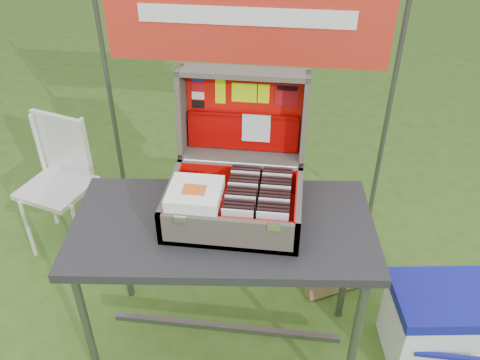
# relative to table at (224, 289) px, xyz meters

# --- Properties ---
(ground) EXTENTS (80.00, 80.00, 0.00)m
(ground) POSITION_rel_table_xyz_m (-0.04, 0.06, -0.40)
(ground) COLOR #325A14
(ground) RESTS_ON ground
(table) EXTENTS (1.32, 0.76, 0.79)m
(table) POSITION_rel_table_xyz_m (0.00, 0.00, 0.00)
(table) COLOR #262628
(table) RESTS_ON ground
(table_top) EXTENTS (1.32, 0.76, 0.04)m
(table_top) POSITION_rel_table_xyz_m (0.00, 0.00, 0.38)
(table_top) COLOR #262628
(table_top) RESTS_ON ground
(table_leg_fl) EXTENTS (0.04, 0.04, 0.75)m
(table_leg_fl) POSITION_rel_table_xyz_m (-0.57, -0.26, -0.02)
(table_leg_fl) COLOR #59595B
(table_leg_fl) RESTS_ON ground
(table_leg_fr) EXTENTS (0.04, 0.04, 0.75)m
(table_leg_fr) POSITION_rel_table_xyz_m (0.57, -0.26, -0.02)
(table_leg_fr) COLOR #59595B
(table_leg_fr) RESTS_ON ground
(table_leg_bl) EXTENTS (0.04, 0.04, 0.75)m
(table_leg_bl) POSITION_rel_table_xyz_m (-0.57, 0.26, -0.02)
(table_leg_bl) COLOR #59595B
(table_leg_bl) RESTS_ON ground
(table_leg_br) EXTENTS (0.04, 0.04, 0.75)m
(table_leg_br) POSITION_rel_table_xyz_m (0.57, 0.26, -0.02)
(table_leg_br) COLOR #59595B
(table_leg_br) RESTS_ON ground
(table_brace) EXTENTS (1.11, 0.03, 0.03)m
(table_brace) POSITION_rel_table_xyz_m (0.00, 0.00, -0.28)
(table_brace) COLOR #59595B
(table_brace) RESTS_ON ground
(suitcase) EXTENTS (0.55, 0.56, 0.53)m
(suitcase) POSITION_rel_table_xyz_m (0.04, 0.09, 0.66)
(suitcase) COLOR #5E574C
(suitcase) RESTS_ON table
(suitcase_base_bottom) EXTENTS (0.55, 0.40, 0.02)m
(suitcase_base_bottom) POSITION_rel_table_xyz_m (0.04, 0.03, 0.41)
(suitcase_base_bottom) COLOR #5E574C
(suitcase_base_bottom) RESTS_ON table_top
(suitcase_base_wall_front) EXTENTS (0.55, 0.02, 0.15)m
(suitcase_base_wall_front) POSITION_rel_table_xyz_m (0.04, -0.15, 0.47)
(suitcase_base_wall_front) COLOR #5E574C
(suitcase_base_wall_front) RESTS_ON table_top
(suitcase_base_wall_back) EXTENTS (0.55, 0.02, 0.15)m
(suitcase_base_wall_back) POSITION_rel_table_xyz_m (0.04, 0.22, 0.47)
(suitcase_base_wall_back) COLOR #5E574C
(suitcase_base_wall_back) RESTS_ON table_top
(suitcase_base_wall_left) EXTENTS (0.02, 0.40, 0.15)m
(suitcase_base_wall_left) POSITION_rel_table_xyz_m (-0.22, 0.03, 0.47)
(suitcase_base_wall_left) COLOR #5E574C
(suitcase_base_wall_left) RESTS_ON table_top
(suitcase_base_wall_right) EXTENTS (0.02, 0.40, 0.15)m
(suitcase_base_wall_right) POSITION_rel_table_xyz_m (0.31, 0.03, 0.47)
(suitcase_base_wall_right) COLOR #5E574C
(suitcase_base_wall_right) RESTS_ON table_top
(suitcase_liner_floor) EXTENTS (0.51, 0.35, 0.01)m
(suitcase_liner_floor) POSITION_rel_table_xyz_m (0.04, 0.03, 0.42)
(suitcase_liner_floor) COLOR red
(suitcase_liner_floor) RESTS_ON suitcase_base_bottom
(suitcase_latch_left) EXTENTS (0.05, 0.01, 0.03)m
(suitcase_latch_left) POSITION_rel_table_xyz_m (-0.14, -0.16, 0.53)
(suitcase_latch_left) COLOR silver
(suitcase_latch_left) RESTS_ON suitcase_base_wall_front
(suitcase_latch_right) EXTENTS (0.05, 0.01, 0.03)m
(suitcase_latch_right) POSITION_rel_table_xyz_m (0.22, -0.16, 0.53)
(suitcase_latch_right) COLOR silver
(suitcase_latch_right) RESTS_ON suitcase_base_wall_front
(suitcase_hinge) EXTENTS (0.50, 0.02, 0.02)m
(suitcase_hinge) POSITION_rel_table_xyz_m (0.04, 0.23, 0.54)
(suitcase_hinge) COLOR silver
(suitcase_hinge) RESTS_ON suitcase_base_wall_back
(suitcase_lid_back) EXTENTS (0.55, 0.07, 0.40)m
(suitcase_lid_back) POSITION_rel_table_xyz_m (0.04, 0.39, 0.72)
(suitcase_lid_back) COLOR #5E574C
(suitcase_lid_back) RESTS_ON suitcase_base_wall_back
(suitcase_lid_rim_far) EXTENTS (0.55, 0.15, 0.04)m
(suitcase_lid_rim_far) POSITION_rel_table_xyz_m (0.04, 0.35, 0.92)
(suitcase_lid_rim_far) COLOR #5E574C
(suitcase_lid_rim_far) RESTS_ON suitcase_lid_back
(suitcase_lid_rim_near) EXTENTS (0.55, 0.15, 0.04)m
(suitcase_lid_rim_near) POSITION_rel_table_xyz_m (0.04, 0.31, 0.55)
(suitcase_lid_rim_near) COLOR #5E574C
(suitcase_lid_rim_near) RESTS_ON suitcase_lid_back
(suitcase_lid_rim_left) EXTENTS (0.02, 0.19, 0.41)m
(suitcase_lid_rim_left) POSITION_rel_table_xyz_m (-0.22, 0.33, 0.73)
(suitcase_lid_rim_left) COLOR #5E574C
(suitcase_lid_rim_left) RESTS_ON suitcase_lid_back
(suitcase_lid_rim_right) EXTENTS (0.02, 0.19, 0.41)m
(suitcase_lid_rim_right) POSITION_rel_table_xyz_m (0.31, 0.33, 0.73)
(suitcase_lid_rim_right) COLOR #5E574C
(suitcase_lid_rim_right) RESTS_ON suitcase_lid_back
(suitcase_lid_liner) EXTENTS (0.51, 0.05, 0.35)m
(suitcase_lid_liner) POSITION_rel_table_xyz_m (0.04, 0.38, 0.73)
(suitcase_lid_liner) COLOR red
(suitcase_lid_liner) RESTS_ON suitcase_lid_back
(suitcase_liner_wall_front) EXTENTS (0.51, 0.01, 0.13)m
(suitcase_liner_wall_front) POSITION_rel_table_xyz_m (0.04, -0.14, 0.48)
(suitcase_liner_wall_front) COLOR red
(suitcase_liner_wall_front) RESTS_ON suitcase_base_bottom
(suitcase_liner_wall_back) EXTENTS (0.51, 0.01, 0.13)m
(suitcase_liner_wall_back) POSITION_rel_table_xyz_m (0.04, 0.21, 0.48)
(suitcase_liner_wall_back) COLOR red
(suitcase_liner_wall_back) RESTS_ON suitcase_base_bottom
(suitcase_liner_wall_left) EXTENTS (0.01, 0.35, 0.13)m
(suitcase_liner_wall_left) POSITION_rel_table_xyz_m (-0.21, 0.03, 0.48)
(suitcase_liner_wall_left) COLOR red
(suitcase_liner_wall_left) RESTS_ON suitcase_base_bottom
(suitcase_liner_wall_right) EXTENTS (0.01, 0.35, 0.13)m
(suitcase_liner_wall_right) POSITION_rel_table_xyz_m (0.29, 0.03, 0.48)
(suitcase_liner_wall_right) COLOR red
(suitcase_liner_wall_right) RESTS_ON suitcase_base_bottom
(suitcase_lid_pocket) EXTENTS (0.49, 0.05, 0.16)m
(suitcase_lid_pocket) POSITION_rel_table_xyz_m (0.04, 0.35, 0.64)
(suitcase_lid_pocket) COLOR #940301
(suitcase_lid_pocket) RESTS_ON suitcase_lid_liner
(suitcase_pocket_edge) EXTENTS (0.48, 0.02, 0.02)m
(suitcase_pocket_edge) POSITION_rel_table_xyz_m (0.04, 0.35, 0.72)
(suitcase_pocket_edge) COLOR #940301
(suitcase_pocket_edge) RESTS_ON suitcase_lid_pocket
(suitcase_pocket_cd) EXTENTS (0.12, 0.02, 0.12)m
(suitcase_pocket_cd) POSITION_rel_table_xyz_m (0.10, 0.33, 0.67)
(suitcase_pocket_cd) COLOR silver
(suitcase_pocket_cd) RESTS_ON suitcase_lid_pocket
(lid_sticker_cc_a) EXTENTS (0.05, 0.01, 0.03)m
(lid_sticker_cc_a) POSITION_rel_table_xyz_m (-0.16, 0.39, 0.87)
(lid_sticker_cc_a) COLOR #1933B2
(lid_sticker_cc_a) RESTS_ON suitcase_lid_liner
(lid_sticker_cc_b) EXTENTS (0.05, 0.01, 0.03)m
(lid_sticker_cc_b) POSITION_rel_table_xyz_m (-0.16, 0.38, 0.83)
(lid_sticker_cc_b) COLOR #AA0E15
(lid_sticker_cc_b) RESTS_ON suitcase_lid_liner
(lid_sticker_cc_c) EXTENTS (0.05, 0.01, 0.03)m
(lid_sticker_cc_c) POSITION_rel_table_xyz_m (-0.16, 0.38, 0.79)
(lid_sticker_cc_c) COLOR white
(lid_sticker_cc_c) RESTS_ON suitcase_lid_liner
(lid_sticker_cc_d) EXTENTS (0.05, 0.01, 0.03)m
(lid_sticker_cc_d) POSITION_rel_table_xyz_m (-0.16, 0.37, 0.75)
(lid_sticker_cc_d) COLOR black
(lid_sticker_cc_d) RESTS_ON suitcase_lid_liner
(lid_card_neon_tall) EXTENTS (0.04, 0.02, 0.11)m
(lid_card_neon_tall) POSITION_rel_table_xyz_m (-0.06, 0.38, 0.81)
(lid_card_neon_tall) COLOR #BAE504
(lid_card_neon_tall) RESTS_ON suitcase_lid_liner
(lid_card_neon_main) EXTENTS (0.11, 0.01, 0.08)m
(lid_card_neon_main) POSITION_rel_table_xyz_m (0.04, 0.38, 0.81)
(lid_card_neon_main) COLOR #BAE504
(lid_card_neon_main) RESTS_ON suitcase_lid_liner
(lid_card_neon_small) EXTENTS (0.05, 0.01, 0.08)m
(lid_card_neon_small) POSITION_rel_table_xyz_m (0.13, 0.38, 0.81)
(lid_card_neon_small) COLOR #BAE504
(lid_card_neon_small) RESTS_ON suitcase_lid_liner
(lid_sticker_band) EXTENTS (0.10, 0.01, 0.10)m
(lid_sticker_band) POSITION_rel_table_xyz_m (0.23, 0.38, 0.81)
(lid_sticker_band) COLOR #AA0E15
(lid_sticker_band) RESTS_ON suitcase_lid_liner
(lid_sticker_band_bar) EXTENTS (0.09, 0.01, 0.02)m
(lid_sticker_band_bar) POSITION_rel_table_xyz_m (0.23, 0.38, 0.84)
(lid_sticker_band_bar) COLOR black
(lid_sticker_band_bar) RESTS_ON suitcase_lid_liner
(cd_left_0) EXTENTS (0.12, 0.01, 0.14)m
(cd_left_0) POSITION_rel_table_xyz_m (0.08, -0.12, 0.49)
(cd_left_0) COLOR silver
(cd_left_0) RESTS_ON suitcase_liner_floor
(cd_left_1) EXTENTS (0.12, 0.01, 0.14)m
(cd_left_1) POSITION_rel_table_xyz_m (0.08, -0.10, 0.49)
(cd_left_1) COLOR black
(cd_left_1) RESTS_ON suitcase_liner_floor
(cd_left_2) EXTENTS (0.12, 0.01, 0.14)m
(cd_left_2) POSITION_rel_table_xyz_m (0.08, -0.07, 0.49)
(cd_left_2) COLOR black
(cd_left_2) RESTS_ON suitcase_liner_floor
(cd_left_3) EXTENTS (0.12, 0.01, 0.14)m
(cd_left_3) POSITION_rel_table_xyz_m (0.08, -0.05, 0.49)
(cd_left_3) COLOR black
(cd_left_3) RESTS_ON suitcase_liner_floor
(cd_left_4) EXTENTS (0.12, 0.01, 0.14)m
(cd_left_4) POSITION_rel_table_xyz_m (0.08, -0.03, 0.49)
(cd_left_4) COLOR silver
(cd_left_4) RESTS_ON suitcase_liner_floor
(cd_left_5) EXTENTS (0.12, 0.01, 0.14)m
(cd_left_5) POSITION_rel_table_xyz_m (0.08, -0.01, 0.49)
(cd_left_5) COLOR black
(cd_left_5) RESTS_ON suitcase_liner_floor
(cd_left_6) EXTENTS (0.12, 0.01, 0.14)m
(cd_left_6) POSITION_rel_table_xyz_m (0.08, 0.01, 0.49)
(cd_left_6) COLOR black
(cd_left_6) RESTS_ON suitcase_liner_floor
(cd_left_7) EXTENTS (0.12, 0.01, 0.14)m
(cd_left_7) POSITION_rel_table_xyz_m (0.08, 0.03, 0.49)
(cd_left_7) COLOR black
(cd_left_7) RESTS_ON suitcase_liner_floor
(cd_left_8) EXTENTS (0.12, 0.01, 0.14)m
(cd_left_8) POSITION_rel_table_xyz_m (0.08, 0.06, 0.49)
(cd_left_8) COLOR silver
(cd_left_8) RESTS_ON suitcase_liner_floor
(cd_left_9) EXTENTS (0.12, 0.01, 0.14)m
(cd_left_9) POSITION_rel_table_xyz_m (0.08, 0.08, 0.49)
(cd_left_9) COLOR black
(cd_left_9) RESTS_ON suitcase_liner_floor
(cd_left_10) EXTENTS (0.12, 0.01, 0.14)m
(cd_left_10) POSITION_rel_table_xyz_m (0.08, 0.10, 0.49)
(cd_left_10) COLOR black
(cd_left_10) RESTS_ON suitcase_liner_floor
(cd_left_11) EXTENTS (0.12, 0.01, 0.14)m
(cd_left_11) POSITION_rel_table_xyz_m (0.08, 0.12, 0.49)
(cd_left_11) COLOR black
(cd_left_11) RESTS_ON suitcase_liner_floor
(cd_left_12) EXTENTS (0.12, 0.01, 0.14)m
(cd_left_12) POSITION_rel_table_xyz_m (0.08, 0.14, 0.49)
(cd_left_12) COLOR silver
(cd_left_12) RESTS_ON suitcase_liner_floor
(cd_left_13) EXTENTS (0.12, 0.01, 0.14)m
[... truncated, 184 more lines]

